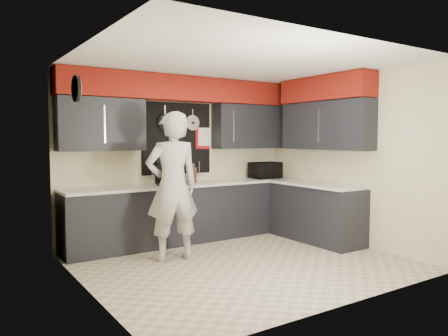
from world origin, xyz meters
TOP-DOWN VIEW (x-y plane):
  - ground at (0.00, 0.00)m, footprint 4.00×4.00m
  - back_wall_assembly at (0.01, 1.60)m, footprint 4.00×0.36m
  - right_wall_assembly at (1.85, 0.26)m, footprint 0.36×3.50m
  - left_wall_assembly at (-1.99, 0.02)m, footprint 0.05×3.50m
  - base_cabinets at (0.49, 1.13)m, footprint 3.95×2.20m
  - microwave at (1.53, 1.43)m, footprint 0.54×0.38m
  - knife_block at (0.06, 1.45)m, footprint 0.14×0.14m
  - utensil_crock at (-0.12, 1.48)m, footprint 0.13×0.13m
  - coffee_maker at (-0.46, 1.41)m, footprint 0.26×0.29m
  - person at (-0.70, 0.60)m, footprint 0.78×0.56m

SIDE VIEW (x-z plane):
  - ground at x=0.00m, z-range 0.00..0.00m
  - base_cabinets at x=0.49m, z-range 0.00..0.92m
  - person at x=-0.70m, z-range 0.00..1.98m
  - utensil_crock at x=-0.12m, z-range 0.92..1.09m
  - knife_block at x=0.06m, z-range 0.92..1.17m
  - microwave at x=1.53m, z-range 0.92..1.21m
  - coffee_maker at x=-0.46m, z-range 0.93..1.27m
  - left_wall_assembly at x=-1.99m, z-range 0.03..2.63m
  - right_wall_assembly at x=1.85m, z-range 0.64..3.24m
  - back_wall_assembly at x=0.01m, z-range 0.71..3.31m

